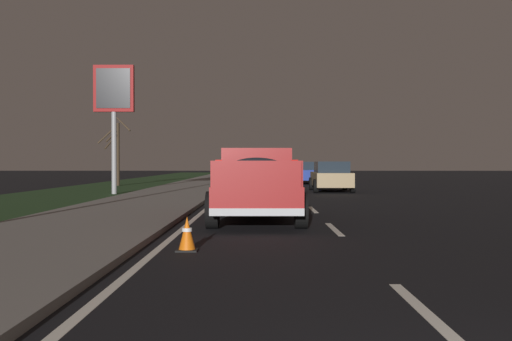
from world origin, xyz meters
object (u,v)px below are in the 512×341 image
at_px(pickup_truck, 257,182).
at_px(gas_price_sign, 114,98).
at_px(sedan_blue, 310,172).
at_px(sedan_tan, 331,176).
at_px(traffic_cone_near, 187,234).
at_px(bare_tree_far, 117,151).

xyz_separation_m(pickup_truck, gas_price_sign, (11.91, 6.84, 3.54)).
height_order(pickup_truck, sedan_blue, pickup_truck).
height_order(sedan_tan, traffic_cone_near, sedan_tan).
distance_m(pickup_truck, sedan_blue, 25.30).
bearing_deg(gas_price_sign, pickup_truck, -150.13).
distance_m(sedan_tan, bare_tree_far, 14.70).
xyz_separation_m(sedan_tan, sedan_blue, (10.69, 0.15, 0.00)).
relative_size(pickup_truck, sedan_tan, 1.23).
bearing_deg(traffic_cone_near, gas_price_sign, 18.58).
relative_size(bare_tree_far, traffic_cone_near, 7.63).
xyz_separation_m(sedan_blue, bare_tree_far, (-3.71, 12.71, 1.43)).
distance_m(pickup_truck, gas_price_sign, 14.18).
height_order(sedan_tan, bare_tree_far, bare_tree_far).
bearing_deg(pickup_truck, sedan_blue, -8.10).
bearing_deg(gas_price_sign, traffic_cone_near, -161.42).
xyz_separation_m(gas_price_sign, bare_tree_far, (9.42, 2.31, -2.30)).
distance_m(pickup_truck, traffic_cone_near, 5.25).
height_order(sedan_blue, gas_price_sign, gas_price_sign).
relative_size(pickup_truck, gas_price_sign, 0.89).
bearing_deg(traffic_cone_near, bare_tree_far, 16.89).
relative_size(gas_price_sign, traffic_cone_near, 10.49).
relative_size(sedan_tan, traffic_cone_near, 7.63).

